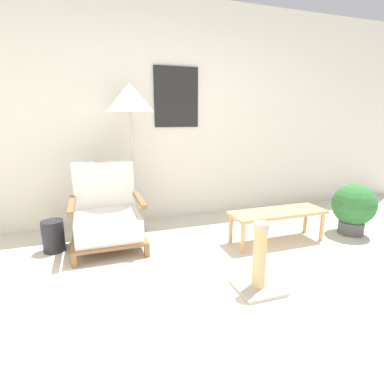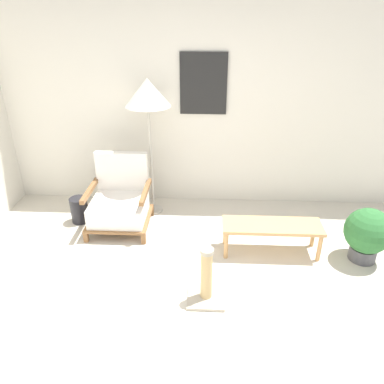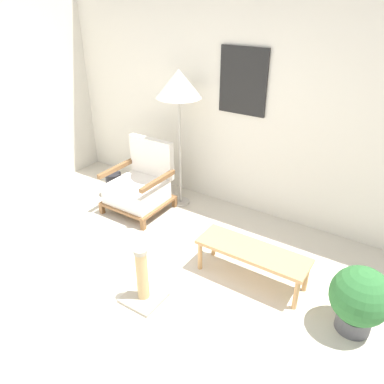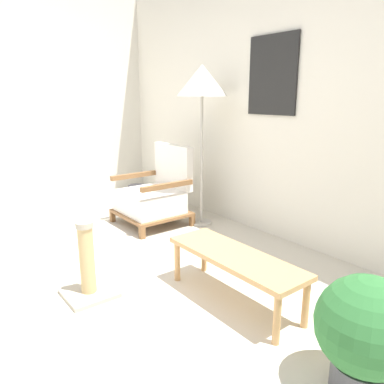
% 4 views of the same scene
% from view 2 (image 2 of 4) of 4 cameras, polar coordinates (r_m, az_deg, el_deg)
% --- Properties ---
extents(ground_plane, '(14.00, 14.00, 0.00)m').
position_cam_2_polar(ground_plane, '(3.19, -0.20, -22.20)').
color(ground_plane, beige).
extents(wall_back, '(8.00, 0.09, 2.70)m').
position_cam_2_polar(wall_back, '(4.70, 1.41, 13.87)').
color(wall_back, silver).
rests_on(wall_back, ground_plane).
extents(armchair, '(0.70, 0.67, 0.85)m').
position_cam_2_polar(armchair, '(4.47, -10.96, -1.59)').
color(armchair, brown).
rests_on(armchair, ground_plane).
extents(floor_lamp, '(0.52, 0.52, 1.67)m').
position_cam_2_polar(floor_lamp, '(4.35, -6.77, 14.38)').
color(floor_lamp, '#B7B2A8').
rests_on(floor_lamp, ground_plane).
extents(coffee_table, '(1.04, 0.34, 0.34)m').
position_cam_2_polar(coffee_table, '(4.03, 12.10, -5.39)').
color(coffee_table, tan).
rests_on(coffee_table, ground_plane).
extents(vase, '(0.21, 0.21, 0.32)m').
position_cam_2_polar(vase, '(4.76, -16.78, -2.63)').
color(vase, black).
rests_on(vase, ground_plane).
extents(potted_plant, '(0.47, 0.47, 0.58)m').
position_cam_2_polar(potted_plant, '(4.22, 25.17, -5.68)').
color(potted_plant, '#4C4C51').
rests_on(potted_plant, ground_plane).
extents(scratching_post, '(0.34, 0.34, 0.55)m').
position_cam_2_polar(scratching_post, '(3.43, 2.19, -13.55)').
color(scratching_post, '#B2A893').
rests_on(scratching_post, ground_plane).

